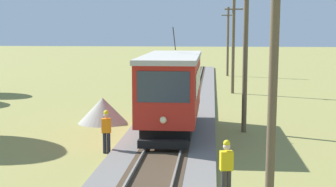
{
  "coord_description": "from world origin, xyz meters",
  "views": [
    {
      "loc": [
        1.93,
        -2.86,
        5.11
      ],
      "look_at": [
        -0.18,
        20.62,
        1.97
      ],
      "focal_mm": 53.31,
      "sensor_mm": 36.0,
      "label": 1
    }
  ],
  "objects_px": {
    "utility_pole_near_tram": "(273,67)",
    "gravel_pile": "(103,110)",
    "utility_pole_distant": "(228,41)",
    "utility_pole_mid": "(245,52)",
    "red_tram": "(172,89)",
    "track_worker": "(226,166)",
    "utility_pole_far": "(233,45)",
    "second_worker": "(106,130)"
  },
  "relations": [
    {
      "from": "gravel_pile",
      "to": "second_worker",
      "type": "relative_size",
      "value": 1.48
    },
    {
      "from": "utility_pole_near_tram",
      "to": "second_worker",
      "type": "xyz_separation_m",
      "value": [
        -5.83,
        6.56,
        -3.1
      ]
    },
    {
      "from": "red_tram",
      "to": "utility_pole_distant",
      "type": "height_order",
      "value": "utility_pole_distant"
    },
    {
      "from": "utility_pole_distant",
      "to": "second_worker",
      "type": "bearing_deg",
      "value": -99.92
    },
    {
      "from": "red_tram",
      "to": "second_worker",
      "type": "bearing_deg",
      "value": -121.1
    },
    {
      "from": "utility_pole_mid",
      "to": "utility_pole_far",
      "type": "relative_size",
      "value": 1.04
    },
    {
      "from": "red_tram",
      "to": "utility_pole_mid",
      "type": "height_order",
      "value": "utility_pole_mid"
    },
    {
      "from": "utility_pole_near_tram",
      "to": "utility_pole_mid",
      "type": "height_order",
      "value": "utility_pole_near_tram"
    },
    {
      "from": "utility_pole_mid",
      "to": "track_worker",
      "type": "bearing_deg",
      "value": -96.6
    },
    {
      "from": "utility_pole_near_tram",
      "to": "utility_pole_distant",
      "type": "xyz_separation_m",
      "value": [
        0.0,
        39.89,
        -0.38
      ]
    },
    {
      "from": "utility_pole_near_tram",
      "to": "utility_pole_mid",
      "type": "bearing_deg",
      "value": 90.0
    },
    {
      "from": "red_tram",
      "to": "second_worker",
      "type": "height_order",
      "value": "red_tram"
    },
    {
      "from": "red_tram",
      "to": "gravel_pile",
      "type": "distance_m",
      "value": 4.91
    },
    {
      "from": "utility_pole_mid",
      "to": "utility_pole_far",
      "type": "distance_m",
      "value": 14.52
    },
    {
      "from": "red_tram",
      "to": "utility_pole_distant",
      "type": "relative_size",
      "value": 1.18
    },
    {
      "from": "utility_pole_near_tram",
      "to": "track_worker",
      "type": "xyz_separation_m",
      "value": [
        -1.12,
        1.61,
        -3.1
      ]
    },
    {
      "from": "gravel_pile",
      "to": "second_worker",
      "type": "xyz_separation_m",
      "value": [
        1.58,
        -6.41,
        0.3
      ]
    },
    {
      "from": "utility_pole_near_tram",
      "to": "utility_pole_distant",
      "type": "distance_m",
      "value": 39.89
    },
    {
      "from": "track_worker",
      "to": "second_worker",
      "type": "bearing_deg",
      "value": -149.42
    },
    {
      "from": "utility_pole_far",
      "to": "second_worker",
      "type": "relative_size",
      "value": 4.12
    },
    {
      "from": "utility_pole_near_tram",
      "to": "utility_pole_far",
      "type": "bearing_deg",
      "value": 90.0
    },
    {
      "from": "track_worker",
      "to": "utility_pole_distant",
      "type": "bearing_deg",
      "value": 165.32
    },
    {
      "from": "utility_pole_near_tram",
      "to": "second_worker",
      "type": "relative_size",
      "value": 4.47
    },
    {
      "from": "utility_pole_near_tram",
      "to": "gravel_pile",
      "type": "height_order",
      "value": "utility_pole_near_tram"
    },
    {
      "from": "gravel_pile",
      "to": "track_worker",
      "type": "height_order",
      "value": "track_worker"
    },
    {
      "from": "utility_pole_distant",
      "to": "gravel_pile",
      "type": "relative_size",
      "value": 2.73
    },
    {
      "from": "utility_pole_mid",
      "to": "utility_pole_distant",
      "type": "height_order",
      "value": "utility_pole_mid"
    },
    {
      "from": "utility_pole_near_tram",
      "to": "second_worker",
      "type": "bearing_deg",
      "value": 131.62
    },
    {
      "from": "utility_pole_mid",
      "to": "utility_pole_far",
      "type": "height_order",
      "value": "utility_pole_mid"
    },
    {
      "from": "red_tram",
      "to": "utility_pole_distant",
      "type": "xyz_separation_m",
      "value": [
        3.49,
        29.46,
        1.51
      ]
    },
    {
      "from": "utility_pole_near_tram",
      "to": "gravel_pile",
      "type": "xyz_separation_m",
      "value": [
        -7.41,
        12.97,
        -3.4
      ]
    },
    {
      "from": "utility_pole_distant",
      "to": "track_worker",
      "type": "bearing_deg",
      "value": -91.67
    },
    {
      "from": "utility_pole_near_tram",
      "to": "second_worker",
      "type": "distance_m",
      "value": 9.31
    },
    {
      "from": "red_tram",
      "to": "utility_pole_far",
      "type": "bearing_deg",
      "value": 77.17
    },
    {
      "from": "utility_pole_near_tram",
      "to": "track_worker",
      "type": "distance_m",
      "value": 3.67
    },
    {
      "from": "red_tram",
      "to": "track_worker",
      "type": "height_order",
      "value": "red_tram"
    },
    {
      "from": "utility_pole_mid",
      "to": "utility_pole_distant",
      "type": "relative_size",
      "value": 1.06
    },
    {
      "from": "gravel_pile",
      "to": "track_worker",
      "type": "distance_m",
      "value": 13.0
    },
    {
      "from": "utility_pole_mid",
      "to": "gravel_pile",
      "type": "xyz_separation_m",
      "value": [
        -7.41,
        1.72,
        -3.24
      ]
    },
    {
      "from": "utility_pole_near_tram",
      "to": "gravel_pile",
      "type": "distance_m",
      "value": 15.32
    },
    {
      "from": "gravel_pile",
      "to": "track_worker",
      "type": "bearing_deg",
      "value": -61.01
    },
    {
      "from": "utility_pole_mid",
      "to": "track_worker",
      "type": "distance_m",
      "value": 10.14
    }
  ]
}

